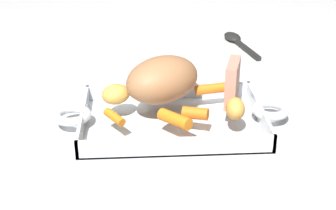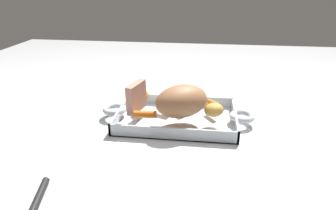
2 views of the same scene
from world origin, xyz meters
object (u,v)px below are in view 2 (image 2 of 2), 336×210
Objects in this scene: roasting_dish at (177,117)px; baby_carrot_center_right at (166,100)px; pork_roast at (182,101)px; potato_whole at (214,110)px; roast_slice_thin at (136,97)px; baby_carrot_northeast at (214,103)px; potato_golden_small at (143,96)px; baby_carrot_northwest at (179,98)px; baby_carrot_southwest at (145,114)px.

baby_carrot_center_right reaches higher than roasting_dish.
baby_carrot_center_right is at bearing 130.39° from roasting_dish.
roasting_dish is at bearing 115.27° from pork_roast.
roast_slice_thin is at bearing 177.36° from potato_whole.
potato_golden_small reaches higher than baby_carrot_northeast.
baby_carrot_northwest is (-0.00, 0.07, 0.04)m from roasting_dish.
baby_carrot_northeast is at bearing 15.46° from roast_slice_thin.
baby_carrot_northwest reaches higher than roasting_dish.
baby_carrot_southwest is (0.03, -0.04, -0.03)m from roast_slice_thin.
potato_whole is at bearing 4.94° from pork_roast.
baby_carrot_southwest is at bearing -122.29° from baby_carrot_northwest.
pork_roast is at bearing -175.06° from potato_whole.
roasting_dish is 9.49× the size of baby_carrot_northeast.
potato_golden_small reaches higher than baby_carrot_northwest.
baby_carrot_northeast is 0.07m from potato_whole.
baby_carrot_southwest is (-0.10, -0.03, -0.03)m from pork_roast.
baby_carrot_northeast is 0.22m from potato_golden_small.
roasting_dish is at bearing -23.50° from potato_golden_small.
baby_carrot_southwest reaches higher than roasting_dish.
baby_carrot_northwest is 1.36× the size of potato_golden_small.
pork_roast is at bearing -138.71° from baby_carrot_northeast.
baby_carrot_southwest is (-0.08, -0.06, 0.03)m from roasting_dish.
potato_whole reaches higher than baby_carrot_southwest.
roasting_dish is at bearing 37.09° from baby_carrot_southwest.
baby_carrot_southwest is at bearing -52.87° from roast_slice_thin.
roasting_dish is 7.15× the size of baby_carrot_southwest.
baby_carrot_southwest is at bearing -75.25° from potato_golden_small.
baby_carrot_northeast is 0.22m from baby_carrot_southwest.
roasting_dish is 0.07m from baby_carrot_northwest.
baby_carrot_northeast is (0.11, -0.02, -0.00)m from baby_carrot_northwest.
potato_golden_small reaches higher than baby_carrot_southwest.
pork_roast reaches higher than potato_golden_small.
roast_slice_thin is 0.10m from baby_carrot_center_right.
potato_golden_small is at bearing 177.96° from baby_carrot_center_right.
roast_slice_thin is (-0.13, 0.02, -0.00)m from pork_roast.
baby_carrot_southwest is at bearing -164.86° from pork_roast.
pork_roast is at bearing -55.56° from baby_carrot_center_right.
potato_golden_small reaches higher than potato_whole.
baby_carrot_northwest is 1.42× the size of baby_carrot_northeast.
potato_whole is 1.13× the size of potato_golden_small.
baby_carrot_center_right is at bearing 179.57° from baby_carrot_northeast.
potato_whole reaches higher than baby_carrot_northeast.
potato_whole is 0.23m from potato_golden_small.
roast_slice_thin is 0.14m from baby_carrot_northwest.
roast_slice_thin is 0.22m from potato_whole.
pork_roast reaches higher than roasting_dish.
baby_carrot_northwest is at bearing 168.78° from baby_carrot_northeast.
baby_carrot_center_right is 0.83× the size of potato_whole.
roast_slice_thin is 1.24× the size of baby_carrot_northwest.
baby_carrot_northwest is 0.11m from potato_golden_small.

